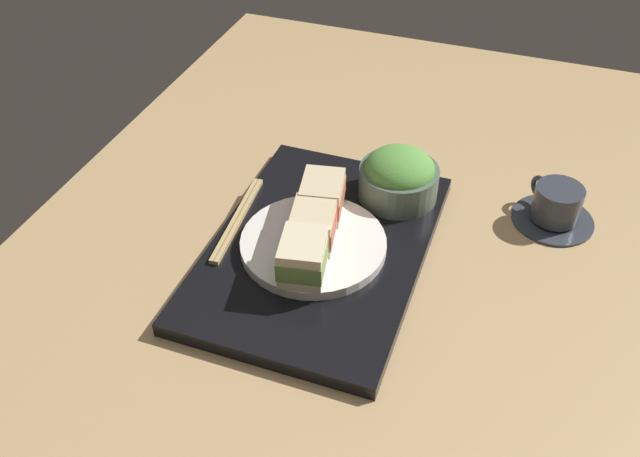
% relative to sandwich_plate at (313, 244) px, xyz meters
% --- Properties ---
extents(ground_plane, '(1.40, 1.00, 0.03)m').
position_rel_sandwich_plate_xyz_m(ground_plane, '(-0.03, 0.07, -0.04)').
color(ground_plane, tan).
extents(serving_tray, '(0.42, 0.29, 0.02)m').
position_rel_sandwich_plate_xyz_m(serving_tray, '(-0.01, 0.00, -0.02)').
color(serving_tray, black).
rests_on(serving_tray, ground_plane).
extents(sandwich_plate, '(0.20, 0.20, 0.01)m').
position_rel_sandwich_plate_xyz_m(sandwich_plate, '(0.00, 0.00, 0.00)').
color(sandwich_plate, white).
rests_on(sandwich_plate, serving_tray).
extents(sandwich_near, '(0.08, 0.07, 0.05)m').
position_rel_sandwich_plate_xyz_m(sandwich_near, '(-0.06, -0.01, 0.03)').
color(sandwich_near, beige).
rests_on(sandwich_near, sandwich_plate).
extents(sandwich_middle, '(0.08, 0.07, 0.05)m').
position_rel_sandwich_plate_xyz_m(sandwich_middle, '(-0.00, 0.00, 0.03)').
color(sandwich_middle, beige).
rests_on(sandwich_middle, sandwich_plate).
extents(sandwich_far, '(0.08, 0.07, 0.05)m').
position_rel_sandwich_plate_xyz_m(sandwich_far, '(0.06, 0.01, 0.03)').
color(sandwich_far, beige).
rests_on(sandwich_far, sandwich_plate).
extents(salad_bowl, '(0.12, 0.12, 0.08)m').
position_rel_sandwich_plate_xyz_m(salad_bowl, '(-0.15, 0.08, 0.03)').
color(salad_bowl, '#4C6051').
rests_on(salad_bowl, serving_tray).
extents(chopsticks_pair, '(0.19, 0.03, 0.01)m').
position_rel_sandwich_plate_xyz_m(chopsticks_pair, '(-0.02, -0.12, -0.00)').
color(chopsticks_pair, tan).
rests_on(chopsticks_pair, serving_tray).
extents(coffee_cup, '(0.12, 0.12, 0.06)m').
position_rel_sandwich_plate_xyz_m(coffee_cup, '(-0.20, 0.31, -0.00)').
color(coffee_cup, '#333842').
rests_on(coffee_cup, ground_plane).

